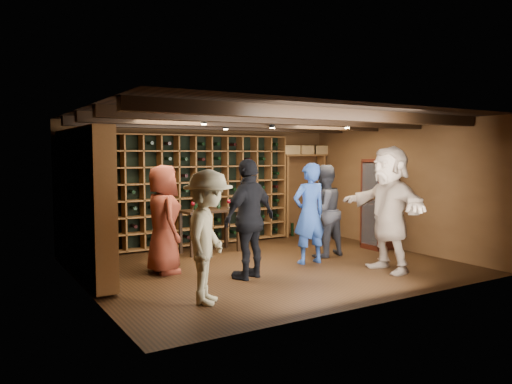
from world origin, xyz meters
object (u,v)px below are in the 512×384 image
guest_red_floral (163,219)px  tasting_table (210,214)px  guest_woman_black (250,219)px  man_blue_shirt (309,213)px  guest_khaki (208,237)px  guest_beige (389,209)px  display_cabinet (380,206)px  man_grey_suit (323,211)px

guest_red_floral → tasting_table: 1.74m
guest_woman_black → man_blue_shirt: bearing=175.2°
guest_red_floral → tasting_table: size_ratio=1.51×
guest_woman_black → guest_red_floral: bearing=-64.4°
guest_khaki → guest_beige: bearing=-50.3°
guest_red_floral → tasting_table: bearing=-47.4°
display_cabinet → guest_woman_black: size_ratio=0.97×
display_cabinet → guest_khaki: 4.77m
man_blue_shirt → guest_khaki: size_ratio=1.02×
man_grey_suit → guest_khaki: 3.42m
guest_woman_black → tasting_table: bearing=-118.8°
guest_woman_black → guest_khaki: 1.37m
man_blue_shirt → guest_red_floral: man_blue_shirt is taller
man_blue_shirt → man_grey_suit: man_blue_shirt is taller
guest_red_floral → guest_woman_black: (0.99, -0.99, 0.05)m
man_blue_shirt → guest_woman_black: guest_woman_black is taller
display_cabinet → man_grey_suit: display_cabinet is taller
man_blue_shirt → man_grey_suit: (0.57, 0.33, -0.02)m
display_cabinet → guest_red_floral: size_ratio=1.02×
guest_khaki → tasting_table: size_ratio=1.50×
man_blue_shirt → guest_khaki: bearing=29.0°
man_grey_suit → display_cabinet: bearing=174.5°
tasting_table → man_grey_suit: bearing=-44.5°
man_blue_shirt → guest_khaki: (-2.49, -1.19, -0.02)m
guest_woman_black → guest_khaki: bearing=17.8°
guest_red_floral → guest_beige: (3.15, -1.73, 0.15)m
guest_red_floral → guest_woman_black: size_ratio=0.94×
guest_red_floral → display_cabinet: bearing=-90.4°
display_cabinet → man_grey_suit: 1.45m
man_blue_shirt → tasting_table: man_blue_shirt is taller
guest_woman_black → guest_khaki: size_ratio=1.07×
tasting_table → guest_beige: bearing=-61.1°
man_blue_shirt → guest_red_floral: (-2.39, 0.63, -0.01)m
guest_woman_black → guest_beige: size_ratio=0.90×
man_grey_suit → tasting_table: bearing=-47.9°
display_cabinet → man_grey_suit: size_ratio=1.04×
man_blue_shirt → guest_woman_black: 1.45m
man_grey_suit → guest_woman_black: size_ratio=0.93×
man_blue_shirt → guest_red_floral: 2.47m
man_grey_suit → guest_khaki: bearing=19.4°
man_blue_shirt → tasting_table: (-1.05, 1.74, -0.13)m
guest_khaki → man_grey_suit: bearing=-25.4°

